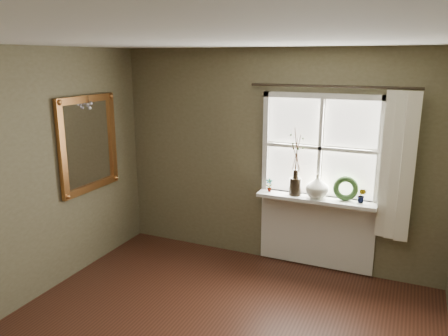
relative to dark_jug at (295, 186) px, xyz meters
name	(u,v)px	position (x,y,z in m)	size (l,w,h in m)	color
ceiling	(179,39)	(-0.31, -2.12, 1.58)	(4.50, 4.50, 0.00)	silver
wall_back	(275,158)	(-0.31, 0.18, 0.28)	(4.00, 0.10, 2.60)	brown
window_frame	(320,148)	(0.24, 0.11, 0.46)	(1.36, 0.06, 1.24)	silver
window_sill	(316,199)	(0.24, 0.00, -0.12)	(1.36, 0.26, 0.04)	silver
window_apron	(316,231)	(0.24, 0.11, -0.56)	(1.36, 0.04, 0.88)	silver
dark_jug	(295,186)	(0.00, 0.00, 0.00)	(0.14, 0.14, 0.21)	black
cream_vase	(317,186)	(0.26, 0.00, 0.03)	(0.26, 0.26, 0.27)	beige
wreath	(346,191)	(0.57, 0.04, 0.00)	(0.28, 0.28, 0.07)	#253E1B
potted_plant_left	(269,185)	(-0.32, 0.00, -0.02)	(0.09, 0.06, 0.16)	#253E1B
potted_plant_right	(362,196)	(0.75, 0.00, -0.02)	(0.10, 0.08, 0.17)	#253E1B
curtain	(397,167)	(1.08, 0.01, 0.34)	(0.36, 0.12, 1.59)	beige
curtain_rod	(332,86)	(0.34, 0.05, 1.16)	(0.03, 0.03, 1.84)	black
gilt_mirror	(89,143)	(-2.27, -0.85, 0.48)	(0.10, 0.94, 1.12)	white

